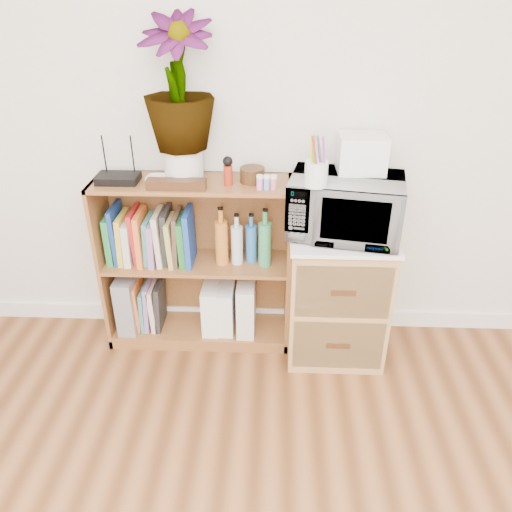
{
  "coord_description": "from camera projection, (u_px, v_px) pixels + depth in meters",
  "views": [
    {
      "loc": [
        0.06,
        -0.21,
        1.83
      ],
      "look_at": [
        -0.02,
        1.95,
        0.62
      ],
      "focal_mm": 35.0,
      "sensor_mm": 36.0,
      "label": 1
    }
  ],
  "objects": [
    {
      "name": "skirting_board",
      "position": [
        262.0,
        315.0,
        3.0
      ],
      "size": [
        4.0,
        0.02,
        0.1
      ],
      "primitive_type": "cube",
      "color": "white",
      "rests_on": "ground"
    },
    {
      "name": "bookshelf",
      "position": [
        197.0,
        265.0,
        2.69
      ],
      "size": [
        1.0,
        0.3,
        0.95
      ],
      "primitive_type": "cube",
      "color": "brown",
      "rests_on": "ground"
    },
    {
      "name": "wicker_unit",
      "position": [
        336.0,
        295.0,
        2.66
      ],
      "size": [
        0.5,
        0.45,
        0.7
      ],
      "primitive_type": "cube",
      "color": "#9E7542",
      "rests_on": "ground"
    },
    {
      "name": "microwave",
      "position": [
        345.0,
        206.0,
        2.39
      ],
      "size": [
        0.58,
        0.45,
        0.29
      ],
      "primitive_type": "imported",
      "rotation": [
        0.0,
        0.0,
        -0.18
      ],
      "color": "white",
      "rests_on": "wicker_unit"
    },
    {
      "name": "pen_cup",
      "position": [
        316.0,
        174.0,
        2.21
      ],
      "size": [
        0.1,
        0.1,
        0.11
      ],
      "primitive_type": "cylinder",
      "color": "white",
      "rests_on": "microwave"
    },
    {
      "name": "small_appliance",
      "position": [
        362.0,
        153.0,
        2.36
      ],
      "size": [
        0.22,
        0.19,
        0.18
      ],
      "primitive_type": "cube",
      "color": "white",
      "rests_on": "microwave"
    },
    {
      "name": "router",
      "position": [
        118.0,
        178.0,
        2.44
      ],
      "size": [
        0.2,
        0.14,
        0.04
      ],
      "primitive_type": "cube",
      "color": "black",
      "rests_on": "bookshelf"
    },
    {
      "name": "white_bowl",
      "position": [
        159.0,
        180.0,
        2.43
      ],
      "size": [
        0.13,
        0.13,
        0.03
      ],
      "primitive_type": "imported",
      "color": "silver",
      "rests_on": "bookshelf"
    },
    {
      "name": "plant_pot",
      "position": [
        184.0,
        164.0,
        2.43
      ],
      "size": [
        0.19,
        0.19,
        0.16
      ],
      "primitive_type": "cylinder",
      "color": "silver",
      "rests_on": "bookshelf"
    },
    {
      "name": "potted_plant",
      "position": [
        178.0,
        83.0,
        2.25
      ],
      "size": [
        0.34,
        0.34,
        0.6
      ],
      "primitive_type": "imported",
      "color": "#2D7130",
      "rests_on": "plant_pot"
    },
    {
      "name": "trinket_box",
      "position": [
        176.0,
        184.0,
        2.36
      ],
      "size": [
        0.28,
        0.07,
        0.05
      ],
      "primitive_type": "cube",
      "color": "#371F0F",
      "rests_on": "bookshelf"
    },
    {
      "name": "kokeshi_doll",
      "position": [
        228.0,
        175.0,
        2.39
      ],
      "size": [
        0.04,
        0.04,
        0.1
      ],
      "primitive_type": "cylinder",
      "color": "maroon",
      "rests_on": "bookshelf"
    },
    {
      "name": "wooden_bowl",
      "position": [
        252.0,
        175.0,
        2.44
      ],
      "size": [
        0.12,
        0.12,
        0.07
      ],
      "primitive_type": "cylinder",
      "color": "#341D0E",
      "rests_on": "bookshelf"
    },
    {
      "name": "paint_jars",
      "position": [
        267.0,
        184.0,
        2.35
      ],
      "size": [
        0.11,
        0.04,
        0.06
      ],
      "primitive_type": "cube",
      "color": "#CB718A",
      "rests_on": "bookshelf"
    },
    {
      "name": "file_box",
      "position": [
        130.0,
        300.0,
        2.82
      ],
      "size": [
        0.1,
        0.27,
        0.33
      ],
      "primitive_type": "cube",
      "color": "gray",
      "rests_on": "bookshelf"
    },
    {
      "name": "magazine_holder_left",
      "position": [
        211.0,
        307.0,
        2.81
      ],
      "size": [
        0.09,
        0.22,
        0.28
      ],
      "primitive_type": "cube",
      "color": "silver",
      "rests_on": "bookshelf"
    },
    {
      "name": "magazine_holder_mid",
      "position": [
        227.0,
        308.0,
        2.81
      ],
      "size": [
        0.08,
        0.21,
        0.27
      ],
      "primitive_type": "cube",
      "color": "silver",
      "rests_on": "bookshelf"
    },
    {
      "name": "magazine_holder_right",
      "position": [
        246.0,
        305.0,
        2.79
      ],
      "size": [
        0.1,
        0.25,
        0.31
      ],
      "primitive_type": "cube",
      "color": "silver",
      "rests_on": "bookshelf"
    },
    {
      "name": "cookbooks",
      "position": [
        151.0,
        238.0,
        2.62
      ],
      "size": [
        0.45,
        0.2,
        0.31
      ],
      "color": "#228140",
      "rests_on": "bookshelf"
    },
    {
      "name": "liquor_bottles",
      "position": [
        243.0,
        237.0,
        2.59
      ],
      "size": [
        0.29,
        0.07,
        0.31
      ],
      "color": "#C56E24",
      "rests_on": "bookshelf"
    },
    {
      "name": "lower_books",
      "position": [
        151.0,
        305.0,
        2.83
      ],
      "size": [
        0.15,
        0.19,
        0.29
      ],
      "color": "orange",
      "rests_on": "bookshelf"
    }
  ]
}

